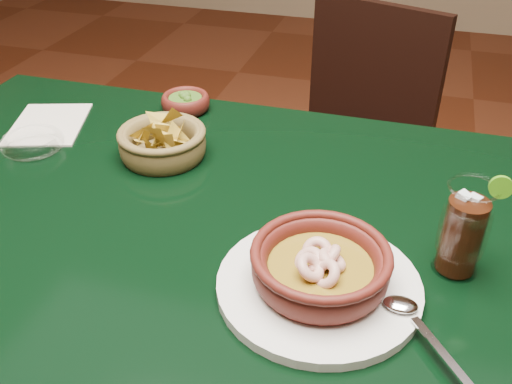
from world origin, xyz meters
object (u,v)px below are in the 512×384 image
(shrimp_plate, at_px, (320,271))
(chip_basket, at_px, (163,143))
(dining_chair, at_px, (346,154))
(cola_drink, at_px, (463,230))
(dining_table, at_px, (183,248))

(shrimp_plate, xyz_separation_m, chip_basket, (-0.35, 0.27, -0.00))
(dining_chair, bearing_deg, shrimp_plate, -85.15)
(cola_drink, bearing_deg, dining_table, 174.60)
(shrimp_plate, distance_m, cola_drink, 0.20)
(dining_table, xyz_separation_m, chip_basket, (-0.09, 0.13, 0.13))
(chip_basket, height_order, cola_drink, cola_drink)
(shrimp_plate, distance_m, chip_basket, 0.44)
(dining_table, height_order, chip_basket, chip_basket)
(dining_chair, height_order, shrimp_plate, dining_chair)
(dining_table, height_order, shrimp_plate, shrimp_plate)
(dining_chair, relative_size, shrimp_plate, 2.59)
(shrimp_plate, height_order, cola_drink, cola_drink)
(dining_chair, bearing_deg, dining_table, -105.37)
(dining_table, bearing_deg, shrimp_plate, -27.75)
(dining_chair, distance_m, shrimp_plate, 0.90)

